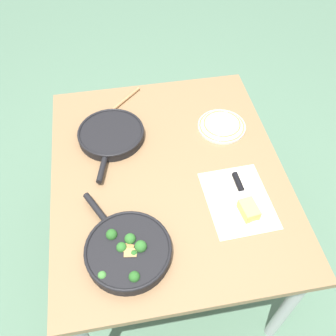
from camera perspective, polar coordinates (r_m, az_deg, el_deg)
The scene contains 9 objects.
ground_plane at distance 2.16m, azimuth 0.00°, elevation -12.52°, with size 14.00×14.00×0.00m, color #51755B.
dining_table_red at distance 1.60m, azimuth 0.00°, elevation -2.21°, with size 1.14×0.95×0.72m.
skillet_broccoli at distance 1.33m, azimuth -6.16°, elevation -12.36°, with size 0.42×0.30×0.07m.
skillet_eggs at distance 1.67m, azimuth -8.67°, elevation 5.07°, with size 0.41×0.29×0.04m.
wooden_spoon at distance 1.80m, azimuth -8.83°, elevation 8.47°, with size 0.26×0.27×0.02m.
parchment_sheet at distance 1.48m, azimuth 10.63°, elevation -4.81°, with size 0.32×0.25×0.00m.
grater_knife at distance 1.50m, azimuth 11.23°, elevation -3.66°, with size 0.27×0.04×0.02m.
cheese_block at distance 1.44m, azimuth 12.20°, elevation -6.25°, with size 0.09×0.07×0.05m.
dinner_plate_stack at distance 1.72m, azimuth 8.19°, elevation 6.46°, with size 0.22×0.22×0.03m.
Camera 1 is at (-0.95, 0.17, 1.93)m, focal length 40.00 mm.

